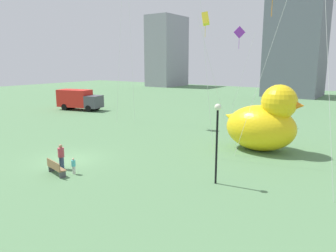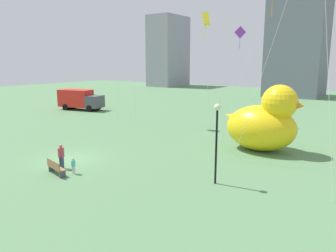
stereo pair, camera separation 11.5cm
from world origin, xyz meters
The scene contains 9 objects.
ground_plane centered at (0.00, 0.00, 0.00)m, with size 140.00×140.00×0.00m, color #578255.
park_bench centered at (1.78, -2.34, 0.48)m, with size 1.81×0.83×0.90m.
person_adult centered at (1.13, -1.40, 0.89)m, with size 0.39×0.39×1.61m.
person_child centered at (2.57, -1.62, 0.56)m, with size 0.25×0.25×1.02m.
giant_inflatable_duck centered at (10.31, 10.28, 2.19)m, with size 6.20×3.98×5.14m.
lamppost centered at (10.45, 1.91, 3.13)m, with size 0.37×0.37×4.55m.
box_truck centered at (-18.11, 16.39, 1.45)m, with size 6.77×3.68×2.85m.
kite_purple centered at (4.25, 19.53, 9.40)m, with size 2.64×1.86×10.44m.
kite_yellow centered at (2.92, 14.34, 10.68)m, with size 3.03×3.02×11.41m.
Camera 1 is at (18.03, -13.87, 6.81)m, focal length 34.49 mm.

